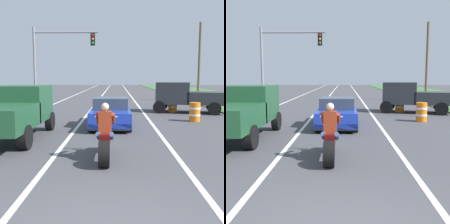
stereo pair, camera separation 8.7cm
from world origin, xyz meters
The scene contains 11 objects.
lane_stripe_left_solid centered at (-5.40, 20.00, 0.00)m, with size 0.14×120.00×0.01m, color white.
lane_stripe_right_solid centered at (1.80, 20.00, 0.00)m, with size 0.14×120.00×0.01m, color white.
lane_stripe_centre_dashed centered at (-1.80, 20.00, 0.00)m, with size 0.14×120.00×0.01m, color white.
motorcycle_with_rider centered at (-0.29, 4.16, 0.59)m, with size 0.70×2.21×1.62m.
sports_car_blue centered at (-0.25, 9.76, 0.63)m, with size 1.84×4.30×1.37m.
pickup_truck_left_lane_dark_green centered at (-3.77, 6.91, 1.11)m, with size 2.02×4.80×1.98m.
pickup_truck_right_shoulder_dark_grey centered at (4.69, 14.87, 1.11)m, with size 5.14×3.14×1.98m.
traffic_light_mast_near centered at (-4.61, 17.60, 4.02)m, with size 4.87×0.34×6.00m.
utility_pole_roadside centered at (7.98, 23.81, 3.75)m, with size 0.24×0.24×7.49m, color brown.
construction_barrel_nearest centered at (4.13, 11.15, 0.50)m, with size 0.58×0.58×1.00m.
construction_barrel_mid centered at (3.78, 15.15, 0.50)m, with size 0.58×0.58×1.00m.
Camera 2 is at (0.11, -3.39, 2.32)m, focal length 44.58 mm.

